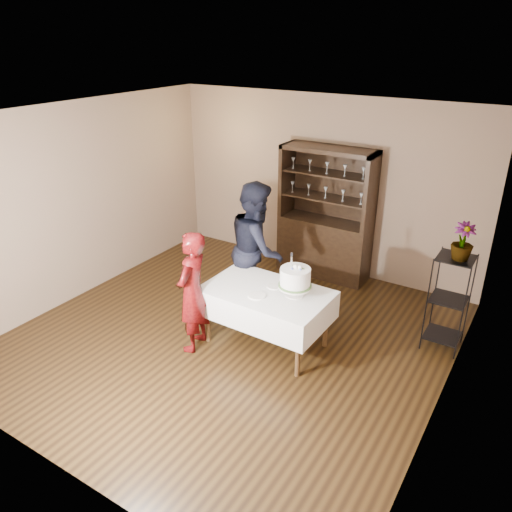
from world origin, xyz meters
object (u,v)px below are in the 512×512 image
object	(u,v)px
plant_etagere	(449,299)
china_hutch	(325,234)
cake_table	(266,303)
cake	(295,279)
potted_plant	(463,242)
man	(257,249)
woman	(192,292)

from	to	relation	value
plant_etagere	china_hutch	bearing A→B (deg)	153.17
plant_etagere	cake_table	xyz separation A→B (m)	(-1.84, -1.09, -0.09)
plant_etagere	cake	distance (m)	1.84
cake_table	potted_plant	bearing A→B (deg)	29.30
plant_etagere	cake_table	bearing A→B (deg)	-149.32
man	cake	bearing A→B (deg)	-153.45
man	potted_plant	xyz separation A→B (m)	(2.42, 0.40, 0.50)
china_hutch	woman	size ratio (longest dim) A/B	1.34
man	cake	distance (m)	1.06
china_hutch	cake	bearing A→B (deg)	-74.46
china_hutch	potted_plant	size ratio (longest dim) A/B	4.64
cake	potted_plant	distance (m)	1.89
man	potted_plant	world-z (taller)	man
china_hutch	cake_table	bearing A→B (deg)	-83.56
man	plant_etagere	bearing A→B (deg)	-109.36
plant_etagere	woman	bearing A→B (deg)	-147.95
china_hutch	potted_plant	distance (m)	2.50
plant_etagere	cake_table	distance (m)	2.14
plant_etagere	man	world-z (taller)	man
china_hutch	woman	distance (m)	2.69
woman	cake	bearing A→B (deg)	107.33
china_hutch	cake	world-z (taller)	china_hutch
man	cake	world-z (taller)	man
plant_etagere	cake	xyz separation A→B (m)	(-1.50, -1.02, 0.30)
plant_etagere	woman	xyz separation A→B (m)	(-2.54, -1.59, 0.09)
cake_table	potted_plant	world-z (taller)	potted_plant
china_hutch	plant_etagere	size ratio (longest dim) A/B	1.67
cake_table	woman	distance (m)	0.88
man	woman	bearing A→B (deg)	142.37
plant_etagere	man	xyz separation A→B (m)	(-2.38, -0.43, 0.25)
plant_etagere	potted_plant	distance (m)	0.75
woman	man	xyz separation A→B (m)	(0.16, 1.16, 0.16)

